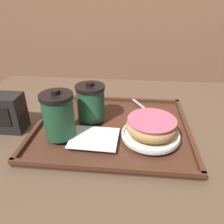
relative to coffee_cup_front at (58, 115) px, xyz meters
name	(u,v)px	position (x,y,z in m)	size (l,w,h in m)	color
cafe_table	(109,168)	(0.12, 0.08, -0.25)	(1.09, 0.88, 0.73)	brown
serving_tray	(112,128)	(0.14, 0.07, -0.08)	(0.46, 0.38, 0.02)	#512D1E
napkin_paper	(94,138)	(0.09, -0.01, -0.06)	(0.13, 0.11, 0.00)	white
coffee_cup_front	(58,115)	(0.00, 0.00, 0.00)	(0.09, 0.09, 0.13)	#235638
coffee_cup_rear	(91,102)	(0.07, 0.10, -0.01)	(0.09, 0.09, 0.12)	#235638
plate_with_chocolate_donut	(150,134)	(0.25, 0.02, -0.06)	(0.16, 0.16, 0.01)	white
donut_chocolate_glazed	(151,126)	(0.25, 0.02, -0.03)	(0.14, 0.14, 0.04)	tan
spoon	(149,111)	(0.25, 0.15, -0.06)	(0.09, 0.13, 0.01)	silver
napkin_dispenser	(6,113)	(-0.18, 0.05, -0.03)	(0.10, 0.07, 0.11)	black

